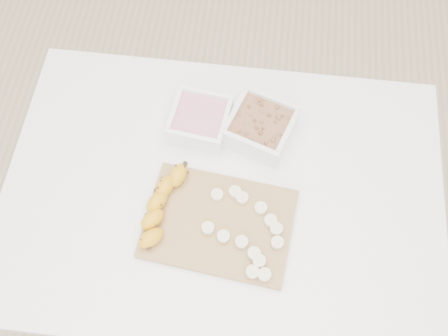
# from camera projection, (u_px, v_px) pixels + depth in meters

# --- Properties ---
(ground) EXTENTS (3.50, 3.50, 0.00)m
(ground) POSITION_uv_depth(u_px,v_px,m) (223.00, 271.00, 1.81)
(ground) COLOR #C6AD89
(ground) RESTS_ON ground
(table) EXTENTS (1.00, 0.70, 0.75)m
(table) POSITION_uv_depth(u_px,v_px,m) (223.00, 206.00, 1.22)
(table) COLOR white
(table) RESTS_ON ground
(bowl_yogurt) EXTENTS (0.15, 0.15, 0.06)m
(bowl_yogurt) POSITION_uv_depth(u_px,v_px,m) (200.00, 120.00, 1.18)
(bowl_yogurt) COLOR white
(bowl_yogurt) RESTS_ON table
(bowl_granola) EXTENTS (0.18, 0.18, 0.07)m
(bowl_granola) POSITION_uv_depth(u_px,v_px,m) (261.00, 127.00, 1.17)
(bowl_granola) COLOR white
(bowl_granola) RESTS_ON table
(cutting_board) EXTENTS (0.34, 0.26, 0.01)m
(cutting_board) POSITION_uv_depth(u_px,v_px,m) (219.00, 223.00, 1.09)
(cutting_board) COLOR #A8824A
(cutting_board) RESTS_ON table
(banana) EXTENTS (0.13, 0.21, 0.03)m
(banana) POSITION_uv_depth(u_px,v_px,m) (161.00, 207.00, 1.08)
(banana) COLOR orange
(banana) RESTS_ON cutting_board
(banana_slices) EXTENTS (0.18, 0.21, 0.02)m
(banana_slices) POSITION_uv_depth(u_px,v_px,m) (249.00, 232.00, 1.07)
(banana_slices) COLOR beige
(banana_slices) RESTS_ON cutting_board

